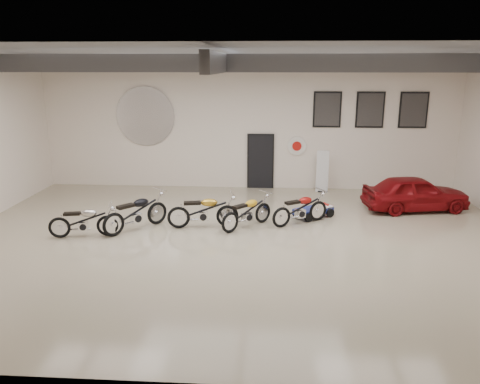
# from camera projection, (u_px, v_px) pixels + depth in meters

# --- Properties ---
(floor) EXTENTS (16.00, 12.00, 0.01)m
(floor) POSITION_uv_depth(u_px,v_px,m) (237.00, 242.00, 12.92)
(floor) COLOR tan
(floor) RESTS_ON ground
(ceiling) EXTENTS (16.00, 12.00, 0.01)m
(ceiling) POSITION_uv_depth(u_px,v_px,m) (237.00, 53.00, 11.62)
(ceiling) COLOR gray
(ceiling) RESTS_ON back_wall
(back_wall) EXTENTS (16.00, 0.02, 5.00)m
(back_wall) POSITION_uv_depth(u_px,v_px,m) (248.00, 125.00, 18.05)
(back_wall) COLOR #F2E2D0
(back_wall) RESTS_ON floor
(ceiling_beams) EXTENTS (15.80, 11.80, 0.32)m
(ceiling_beams) POSITION_uv_depth(u_px,v_px,m) (237.00, 64.00, 11.68)
(ceiling_beams) COLOR slate
(ceiling_beams) RESTS_ON ceiling
(door) EXTENTS (0.92, 0.08, 2.10)m
(door) POSITION_uv_depth(u_px,v_px,m) (260.00, 162.00, 18.35)
(door) COLOR black
(door) RESTS_ON back_wall
(logo_plaque) EXTENTS (2.30, 0.06, 1.16)m
(logo_plaque) POSITION_uv_depth(u_px,v_px,m) (145.00, 116.00, 18.17)
(logo_plaque) COLOR silver
(logo_plaque) RESTS_ON back_wall
(poster_left) EXTENTS (1.05, 0.08, 1.35)m
(poster_left) POSITION_uv_depth(u_px,v_px,m) (327.00, 110.00, 17.67)
(poster_left) COLOR black
(poster_left) RESTS_ON back_wall
(poster_mid) EXTENTS (1.05, 0.08, 1.35)m
(poster_mid) POSITION_uv_depth(u_px,v_px,m) (370.00, 110.00, 17.57)
(poster_mid) COLOR black
(poster_mid) RESTS_ON back_wall
(poster_right) EXTENTS (1.05, 0.08, 1.35)m
(poster_right) POSITION_uv_depth(u_px,v_px,m) (413.00, 110.00, 17.47)
(poster_right) COLOR black
(poster_right) RESTS_ON back_wall
(oil_sign) EXTENTS (0.72, 0.10, 0.72)m
(oil_sign) POSITION_uv_depth(u_px,v_px,m) (297.00, 146.00, 18.09)
(oil_sign) COLOR white
(oil_sign) RESTS_ON back_wall
(banner_stand) EXTENTS (0.48, 0.23, 1.69)m
(banner_stand) POSITION_uv_depth(u_px,v_px,m) (322.00, 170.00, 17.82)
(banner_stand) COLOR white
(banner_stand) RESTS_ON floor
(motorcycle_silver) EXTENTS (1.96, 0.93, 0.98)m
(motorcycle_silver) POSITION_uv_depth(u_px,v_px,m) (83.00, 220.00, 13.17)
(motorcycle_silver) COLOR silver
(motorcycle_silver) RESTS_ON floor
(motorcycle_black) EXTENTS (1.90, 2.05, 1.11)m
(motorcycle_black) POSITION_uv_depth(u_px,v_px,m) (136.00, 212.00, 13.71)
(motorcycle_black) COLOR silver
(motorcycle_black) RESTS_ON floor
(motorcycle_gold) EXTENTS (2.16, 0.98, 1.08)m
(motorcycle_gold) POSITION_uv_depth(u_px,v_px,m) (203.00, 210.00, 13.93)
(motorcycle_gold) COLOR silver
(motorcycle_gold) RESTS_ON floor
(motorcycle_yellow) EXTENTS (1.77, 1.81, 1.00)m
(motorcycle_yellow) POSITION_uv_depth(u_px,v_px,m) (247.00, 211.00, 13.93)
(motorcycle_yellow) COLOR silver
(motorcycle_yellow) RESTS_ON floor
(motorcycle_red) EXTENTS (1.97, 1.55, 1.01)m
(motorcycle_red) POSITION_uv_depth(u_px,v_px,m) (300.00, 208.00, 14.25)
(motorcycle_red) COLOR silver
(motorcycle_red) RESTS_ON floor
(go_kart) EXTENTS (1.70, 1.51, 0.57)m
(go_kart) POSITION_uv_depth(u_px,v_px,m) (317.00, 208.00, 15.04)
(go_kart) COLOR navy
(go_kart) RESTS_ON floor
(vintage_car) EXTENTS (1.99, 3.65, 1.18)m
(vintage_car) POSITION_uv_depth(u_px,v_px,m) (415.00, 193.00, 15.63)
(vintage_car) COLOR maroon
(vintage_car) RESTS_ON floor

